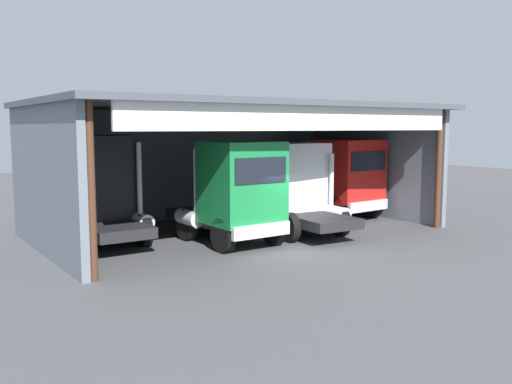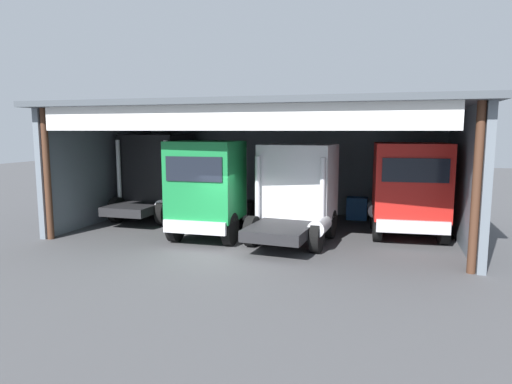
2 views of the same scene
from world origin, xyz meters
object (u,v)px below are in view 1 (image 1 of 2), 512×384
at_px(truck_white_yard_outside, 294,187).
at_px(truck_black_center_bay, 96,186).
at_px(truck_red_right_bay, 343,177).
at_px(oil_drum, 264,203).
at_px(truck_green_center_left_bay, 235,192).
at_px(tool_cart, 266,203).

bearing_deg(truck_white_yard_outside, truck_black_center_bay, 165.65).
distance_m(truck_black_center_bay, truck_red_right_bay, 10.94).
bearing_deg(oil_drum, truck_green_center_left_bay, -132.62).
height_order(oil_drum, tool_cart, tool_cart).
height_order(truck_red_right_bay, oil_drum, truck_red_right_bay).
relative_size(truck_green_center_left_bay, oil_drum, 5.79).
relative_size(truck_green_center_left_bay, tool_cart, 5.24).
xyz_separation_m(truck_red_right_bay, tool_cart, (-2.04, 3.11, -1.39)).
relative_size(oil_drum, tool_cart, 0.90).
height_order(truck_white_yard_outside, oil_drum, truck_white_yard_outside).
bearing_deg(truck_green_center_left_bay, truck_white_yard_outside, -168.60).
bearing_deg(truck_red_right_bay, truck_black_center_bay, -9.37).
bearing_deg(truck_black_center_bay, truck_white_yard_outside, -19.20).
height_order(truck_black_center_bay, tool_cart, truck_black_center_bay).
bearing_deg(truck_red_right_bay, tool_cart, -61.12).
height_order(truck_red_right_bay, tool_cart, truck_red_right_bay).
relative_size(truck_white_yard_outside, tool_cart, 4.66).
xyz_separation_m(truck_black_center_bay, truck_red_right_bay, (10.90, -0.96, -0.13)).
xyz_separation_m(truck_red_right_bay, oil_drum, (-1.95, 3.41, -1.44)).
bearing_deg(tool_cart, truck_red_right_bay, -56.76).
bearing_deg(tool_cart, truck_black_center_bay, -166.35).
bearing_deg(truck_white_yard_outside, oil_drum, 72.28).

